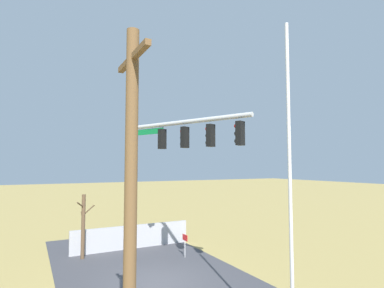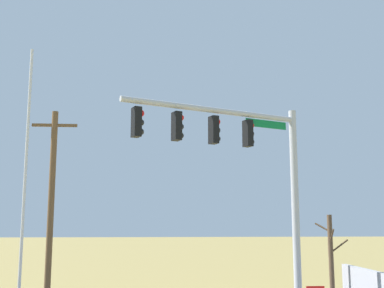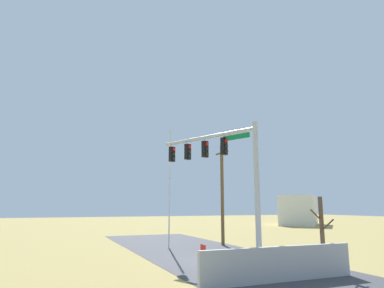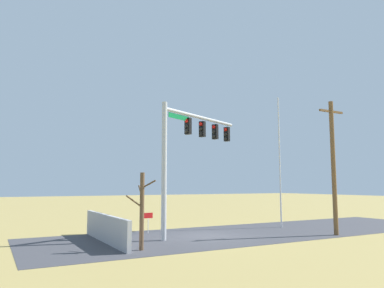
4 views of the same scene
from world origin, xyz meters
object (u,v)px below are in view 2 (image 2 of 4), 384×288
(utility_pole, at_px, (51,199))
(bare_tree, at_px, (331,255))
(signal_mast, at_px, (246,160))
(flagpole, at_px, (25,180))

(utility_pole, relative_size, bare_tree, 2.28)
(signal_mast, distance_m, flagpole, 7.51)
(bare_tree, bearing_deg, signal_mast, -143.45)
(signal_mast, bearing_deg, utility_pole, 152.94)
(signal_mast, height_order, bare_tree, signal_mast)
(flagpole, bearing_deg, bare_tree, 17.30)
(utility_pole, height_order, bare_tree, utility_pole)
(flagpole, bearing_deg, utility_pole, 90.95)
(utility_pole, bearing_deg, flagpole, -89.05)
(flagpole, xyz_separation_m, utility_pole, (-0.07, 4.43, -0.42))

